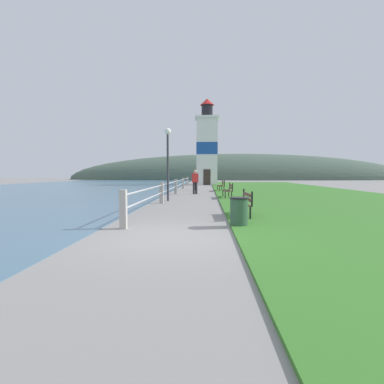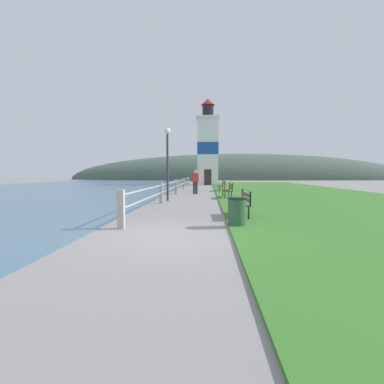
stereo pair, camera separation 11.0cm
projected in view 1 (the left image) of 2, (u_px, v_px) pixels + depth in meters
ground_plane at (171, 237)px, 7.11m from camera, size 160.00×160.00×0.00m
grass_verge at (292, 192)px, 23.49m from camera, size 12.00×50.41×0.06m
water_strip at (25, 192)px, 24.55m from camera, size 24.00×80.66×0.01m
seawall_railing at (176, 185)px, 21.88m from camera, size 0.18×27.75×1.07m
park_bench_near at (243, 202)px, 10.29m from camera, size 0.54×1.66×0.94m
park_bench_midway at (229, 189)px, 18.07m from camera, size 0.52×1.71×0.94m
park_bench_far at (222, 185)px, 25.03m from camera, size 0.56×1.99×0.94m
lighthouse at (207, 147)px, 38.93m from camera, size 3.04×3.04×11.11m
person_strolling at (195, 181)px, 21.62m from camera, size 0.48×0.36×1.76m
person_by_railing at (195, 181)px, 26.09m from camera, size 0.40×0.24×1.60m
trash_bin at (239, 212)px, 8.42m from camera, size 0.54×0.54×0.84m
lamp_post at (168, 151)px, 16.23m from camera, size 0.36×0.36×3.96m
distant_hillside at (237, 180)px, 70.12m from camera, size 80.00×16.00×12.00m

